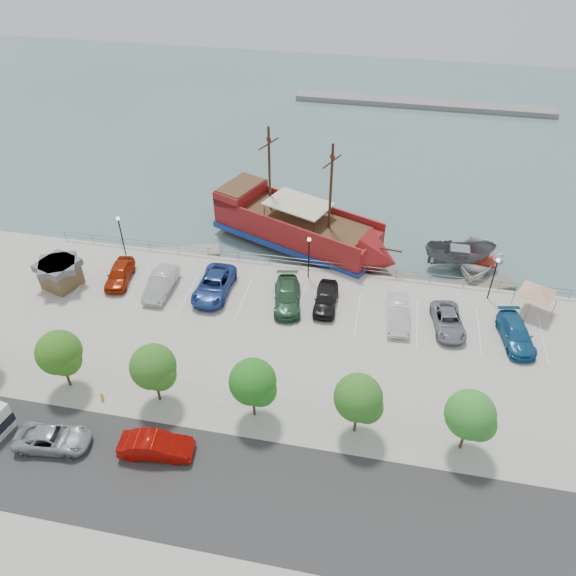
# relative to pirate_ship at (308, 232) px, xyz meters

# --- Properties ---
(ground) EXTENTS (160.00, 160.00, 0.00)m
(ground) POSITION_rel_pirate_ship_xyz_m (0.97, -12.26, -2.10)
(ground) COLOR slate
(street) EXTENTS (100.00, 8.00, 0.04)m
(street) POSITION_rel_pirate_ship_xyz_m (0.97, -28.26, -1.09)
(street) COLOR #313131
(street) RESTS_ON land_slab
(sidewalk) EXTENTS (100.00, 4.00, 0.05)m
(sidewalk) POSITION_rel_pirate_ship_xyz_m (0.97, -22.26, -1.08)
(sidewalk) COLOR #9B9784
(sidewalk) RESTS_ON land_slab
(seawall_railing) EXTENTS (50.00, 0.06, 1.00)m
(seawall_railing) POSITION_rel_pirate_ship_xyz_m (0.97, -4.46, -0.57)
(seawall_railing) COLOR slate
(seawall_railing) RESTS_ON land_slab
(far_shore) EXTENTS (40.00, 3.00, 0.80)m
(far_shore) POSITION_rel_pirate_ship_xyz_m (10.97, 42.74, -1.70)
(far_shore) COLOR gray
(far_shore) RESTS_ON ground
(pirate_ship) EXTENTS (20.09, 12.27, 12.53)m
(pirate_ship) POSITION_rel_pirate_ship_xyz_m (0.00, 0.00, 0.00)
(pirate_ship) COLOR maroon
(pirate_ship) RESTS_ON ground
(patrol_boat) EXTENTS (6.84, 3.26, 2.55)m
(patrol_boat) POSITION_rel_pirate_ship_xyz_m (14.65, -0.13, -0.82)
(patrol_boat) COLOR #57595E
(patrol_boat) RESTS_ON ground
(speedboat) EXTENTS (6.51, 8.18, 1.52)m
(speedboat) POSITION_rel_pirate_ship_xyz_m (16.27, 0.10, -1.34)
(speedboat) COLOR silver
(speedboat) RESTS_ON ground
(dock_west) EXTENTS (6.79, 3.85, 0.37)m
(dock_west) POSITION_rel_pirate_ship_xyz_m (-11.82, -3.06, -1.91)
(dock_west) COLOR gray
(dock_west) RESTS_ON ground
(dock_mid) EXTENTS (7.45, 4.31, 0.41)m
(dock_mid) POSITION_rel_pirate_ship_xyz_m (9.11, -3.06, -1.89)
(dock_mid) COLOR slate
(dock_mid) RESTS_ON ground
(dock_east) EXTENTS (7.16, 4.42, 0.40)m
(dock_east) POSITION_rel_pirate_ship_xyz_m (16.39, -3.06, -1.90)
(dock_east) COLOR #6B675C
(dock_east) RESTS_ON ground
(shed) EXTENTS (3.93, 3.93, 2.55)m
(shed) POSITION_rel_pirate_ship_xyz_m (-20.57, -11.33, 0.26)
(shed) COLOR brown
(shed) RESTS_ON land_slab
(canopy_tent) EXTENTS (4.83, 4.83, 3.13)m
(canopy_tent) POSITION_rel_pirate_ship_xyz_m (20.46, -6.80, 1.62)
(canopy_tent) COLOR slate
(canopy_tent) RESTS_ON land_slab
(street_van) EXTENTS (5.21, 2.89, 1.38)m
(street_van) POSITION_rel_pirate_ship_xyz_m (-12.42, -27.31, -0.41)
(street_van) COLOR #939CA0
(street_van) RESTS_ON street
(street_sedan) EXTENTS (4.99, 2.25, 1.59)m
(street_sedan) POSITION_rel_pirate_ship_xyz_m (-5.48, -26.59, -0.30)
(street_sedan) COLOR #9F0A04
(street_sedan) RESTS_ON street
(fire_hydrant) EXTENTS (0.24, 0.24, 0.70)m
(fire_hydrant) POSITION_rel_pirate_ship_xyz_m (-11.07, -23.06, -0.72)
(fire_hydrant) COLOR yellow
(fire_hydrant) RESTS_ON sidewalk
(lamp_post_left) EXTENTS (0.36, 0.36, 4.28)m
(lamp_post_left) POSITION_rel_pirate_ship_xyz_m (-17.03, -5.76, 1.84)
(lamp_post_left) COLOR black
(lamp_post_left) RESTS_ON land_slab
(lamp_post_mid) EXTENTS (0.36, 0.36, 4.28)m
(lamp_post_mid) POSITION_rel_pirate_ship_xyz_m (0.97, -5.76, 1.84)
(lamp_post_mid) COLOR black
(lamp_post_mid) RESTS_ON land_slab
(lamp_post_right) EXTENTS (0.36, 0.36, 4.28)m
(lamp_post_right) POSITION_rel_pirate_ship_xyz_m (16.97, -5.76, 1.84)
(lamp_post_right) COLOR black
(lamp_post_right) RESTS_ON land_slab
(tree_b) EXTENTS (3.30, 3.20, 5.00)m
(tree_b) POSITION_rel_pirate_ship_xyz_m (-13.88, -22.33, 2.20)
(tree_b) COLOR #473321
(tree_b) RESTS_ON sidewalk
(tree_c) EXTENTS (3.30, 3.20, 5.00)m
(tree_c) POSITION_rel_pirate_ship_xyz_m (-6.88, -22.33, 2.20)
(tree_c) COLOR #473321
(tree_c) RESTS_ON sidewalk
(tree_d) EXTENTS (3.30, 3.20, 5.00)m
(tree_d) POSITION_rel_pirate_ship_xyz_m (0.12, -22.33, 2.20)
(tree_d) COLOR #473321
(tree_d) RESTS_ON sidewalk
(tree_e) EXTENTS (3.30, 3.20, 5.00)m
(tree_e) POSITION_rel_pirate_ship_xyz_m (7.12, -22.33, 2.20)
(tree_e) COLOR #473321
(tree_e) RESTS_ON sidewalk
(tree_f) EXTENTS (3.30, 3.20, 5.00)m
(tree_f) POSITION_rel_pirate_ship_xyz_m (14.12, -22.33, 2.20)
(tree_f) COLOR #473321
(tree_f) RESTS_ON sidewalk
(parked_car_a) EXTENTS (2.60, 4.99, 1.62)m
(parked_car_a) POSITION_rel_pirate_ship_xyz_m (-15.72, -9.71, -0.29)
(parked_car_a) COLOR #9E2407
(parked_car_a) RESTS_ON land_slab
(parked_car_b) EXTENTS (1.80, 5.09, 1.68)m
(parked_car_b) POSITION_rel_pirate_ship_xyz_m (-11.50, -10.36, -0.26)
(parked_car_b) COLOR #BABABA
(parked_car_b) RESTS_ON land_slab
(parked_car_c) EXTENTS (2.83, 6.05, 1.68)m
(parked_car_c) POSITION_rel_pirate_ship_xyz_m (-6.81, -9.72, -0.26)
(parked_car_c) COLOR navy
(parked_car_c) RESTS_ON land_slab
(parked_car_d) EXTENTS (3.26, 5.88, 1.61)m
(parked_car_d) POSITION_rel_pirate_ship_xyz_m (-0.16, -9.93, -0.29)
(parked_car_d) COLOR #285133
(parked_car_d) RESTS_ON land_slab
(parked_car_e) EXTENTS (2.04, 4.81, 1.62)m
(parked_car_e) POSITION_rel_pirate_ship_xyz_m (3.15, -9.56, -0.29)
(parked_car_e) COLOR black
(parked_car_e) RESTS_ON land_slab
(parked_car_f) EXTENTS (2.10, 5.09, 1.64)m
(parked_car_f) POSITION_rel_pirate_ship_xyz_m (9.28, -10.32, -0.28)
(parked_car_f) COLOR white
(parked_car_f) RESTS_ON land_slab
(parked_car_g) EXTENTS (3.04, 5.28, 1.38)m
(parked_car_g) POSITION_rel_pirate_ship_xyz_m (13.38, -10.41, -0.41)
(parked_car_g) COLOR gray
(parked_car_g) RESTS_ON land_slab
(parked_car_h) EXTENTS (3.06, 5.58, 1.53)m
(parked_car_h) POSITION_rel_pirate_ship_xyz_m (18.63, -10.97, -0.33)
(parked_car_h) COLOR #1B5888
(parked_car_h) RESTS_ON land_slab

